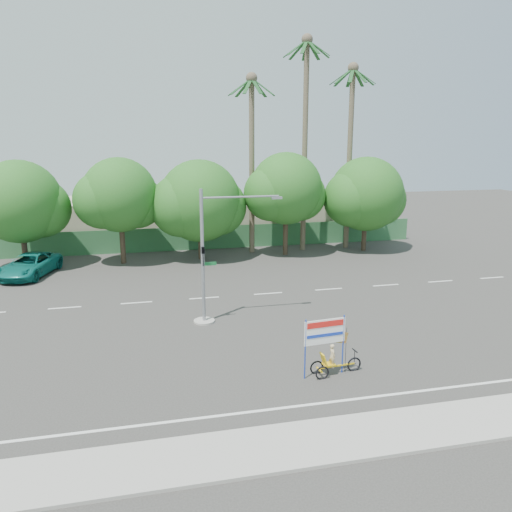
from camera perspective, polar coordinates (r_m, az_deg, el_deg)
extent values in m
plane|color=#33302D|center=(23.44, 1.49, -10.47)|extent=(120.00, 120.00, 0.00)
cube|color=gray|center=(17.13, 8.13, -20.15)|extent=(50.00, 2.40, 0.12)
cube|color=#336B3D|center=(43.42, -5.56, 2.10)|extent=(38.00, 0.08, 2.00)
cube|color=#B6AD91|center=(47.57, -18.36, 3.69)|extent=(12.00, 8.00, 4.00)
cube|color=#B6AD91|center=(49.22, 3.02, 4.43)|extent=(14.00, 8.00, 3.60)
cylinder|color=#473828|center=(40.44, -24.97, 1.14)|extent=(0.40, 0.40, 3.52)
sphere|color=#1B5519|center=(39.95, -25.42, 5.63)|extent=(6.00, 6.00, 6.00)
sphere|color=#1B5519|center=(40.04, -23.36, 5.03)|extent=(4.32, 4.32, 4.32)
cylinder|color=#473828|center=(39.52, -15.03, 1.85)|extent=(0.40, 0.40, 3.74)
sphere|color=#1B5519|center=(39.01, -15.33, 6.75)|extent=(5.60, 5.60, 5.60)
sphere|color=#1B5519|center=(39.34, -13.42, 6.04)|extent=(4.03, 4.03, 4.03)
sphere|color=#1B5519|center=(38.87, -17.18, 6.10)|extent=(4.26, 4.26, 4.26)
cylinder|color=#473828|center=(39.77, -6.35, 1.98)|extent=(0.40, 0.40, 3.30)
sphere|color=#1B5519|center=(39.29, -6.46, 6.27)|extent=(6.40, 6.40, 6.40)
sphere|color=#1B5519|center=(39.84, -4.43, 5.65)|extent=(4.61, 4.61, 4.61)
sphere|color=#1B5519|center=(38.95, -8.52, 5.70)|extent=(4.86, 4.86, 4.86)
cylinder|color=#473828|center=(41.08, 3.39, 2.81)|extent=(0.40, 0.40, 3.87)
sphere|color=#1B5519|center=(40.58, 3.46, 7.70)|extent=(5.80, 5.80, 5.80)
sphere|color=#1B5519|center=(41.31, 5.08, 6.92)|extent=(4.18, 4.18, 4.18)
sphere|color=#1B5519|center=(40.03, 1.75, 7.14)|extent=(4.41, 4.41, 4.41)
cylinder|color=#473828|center=(43.58, 12.27, 2.85)|extent=(0.40, 0.40, 3.43)
sphere|color=#1B5519|center=(43.13, 12.48, 6.93)|extent=(6.20, 6.20, 6.20)
sphere|color=#1B5519|center=(44.07, 13.93, 6.27)|extent=(4.46, 4.46, 4.46)
sphere|color=#1B5519|center=(42.36, 10.88, 6.46)|extent=(4.71, 4.71, 4.71)
cylinder|color=#70604C|center=(42.42, 5.59, 12.04)|extent=(0.44, 0.44, 17.00)
sphere|color=#70604C|center=(43.06, 5.87, 23.41)|extent=(0.90, 0.90, 0.90)
cube|color=#1C4C21|center=(43.26, 7.13, 22.45)|extent=(1.91, 0.28, 1.36)
cube|color=#1C4C21|center=(43.75, 6.54, 22.36)|extent=(1.65, 1.44, 1.36)
cube|color=#1C4C21|center=(43.87, 5.65, 22.36)|extent=(0.61, 1.93, 1.36)
cube|color=#1C4C21|center=(43.58, 4.84, 22.44)|extent=(1.20, 1.80, 1.36)
cube|color=#1C4C21|center=(42.99, 4.49, 22.57)|extent=(1.89, 0.92, 1.36)
cube|color=#1C4C21|center=(42.38, 4.77, 22.69)|extent=(1.89, 0.92, 1.36)
cube|color=#1C4C21|center=(42.04, 5.57, 22.75)|extent=(1.20, 1.80, 1.36)
cube|color=#1C4C21|center=(42.14, 6.51, 22.71)|extent=(0.61, 1.93, 1.36)
cube|color=#1C4C21|center=(42.62, 7.12, 22.59)|extent=(1.65, 1.44, 1.36)
cylinder|color=#70604C|center=(43.88, 10.61, 10.61)|extent=(0.44, 0.44, 15.00)
sphere|color=#70604C|center=(44.17, 11.05, 20.37)|extent=(0.90, 0.90, 0.90)
cube|color=#1C4C21|center=(44.48, 12.19, 19.41)|extent=(1.91, 0.28, 1.36)
cube|color=#1C4C21|center=(44.94, 11.58, 19.38)|extent=(1.65, 1.44, 1.36)
cube|color=#1C4C21|center=(45.01, 10.71, 19.40)|extent=(0.61, 1.93, 1.36)
cube|color=#1C4C21|center=(44.66, 9.98, 19.48)|extent=(1.20, 1.80, 1.36)
cube|color=#1C4C21|center=(44.05, 9.72, 19.58)|extent=(1.89, 0.92, 1.36)
cube|color=#1C4C21|center=(43.46, 10.06, 19.65)|extent=(1.89, 0.92, 1.36)
cube|color=#1C4C21|center=(43.17, 10.87, 19.66)|extent=(1.20, 1.80, 1.36)
cube|color=#1C4C21|center=(43.32, 11.75, 19.60)|extent=(0.61, 1.93, 1.36)
cube|color=#1C4C21|center=(43.84, 12.27, 19.50)|extent=(1.65, 1.44, 1.36)
cylinder|color=#70604C|center=(41.28, -0.49, 9.98)|extent=(0.44, 0.44, 14.00)
sphere|color=#70604C|center=(41.45, -0.51, 19.68)|extent=(0.90, 0.90, 0.90)
cube|color=#1C4C21|center=(41.60, 0.83, 18.74)|extent=(1.91, 0.28, 1.36)
cube|color=#1C4C21|center=(42.13, 0.32, 18.68)|extent=(1.65, 1.44, 1.36)
cube|color=#1C4C21|center=(42.32, -0.56, 18.65)|extent=(0.61, 1.93, 1.36)
cube|color=#1C4C21|center=(42.08, -1.42, 18.68)|extent=(1.20, 1.80, 1.36)
cube|color=#1C4C21|center=(41.52, -1.87, 18.75)|extent=(1.89, 0.92, 1.36)
cube|color=#1C4C21|center=(40.89, -1.68, 18.83)|extent=(1.89, 0.92, 1.36)
cube|color=#1C4C21|center=(40.49, -0.93, 18.89)|extent=(1.20, 1.80, 1.36)
cube|color=#1C4C21|center=(40.52, 0.03, 18.89)|extent=(0.61, 1.93, 1.36)
cube|color=#1C4C21|center=(40.96, 0.73, 18.83)|extent=(1.65, 1.44, 1.36)
cylinder|color=gray|center=(26.64, -5.93, -7.40)|extent=(1.10, 1.10, 0.10)
cylinder|color=gray|center=(25.62, -6.12, -0.17)|extent=(0.18, 0.18, 7.00)
cylinder|color=gray|center=(25.39, -1.78, 6.77)|extent=(4.00, 0.10, 0.10)
cube|color=gray|center=(25.83, 2.39, 6.66)|extent=(0.55, 0.20, 0.12)
imported|color=black|center=(25.39, -6.07, -0.07)|extent=(0.16, 0.20, 1.00)
cube|color=#14662D|center=(25.75, -5.33, -0.89)|extent=(0.70, 0.04, 0.18)
torus|color=black|center=(21.63, 11.14, -12.06)|extent=(0.64, 0.13, 0.63)
torus|color=black|center=(21.17, 6.95, -12.53)|extent=(0.59, 0.12, 0.59)
torus|color=black|center=(20.75, 7.57, -13.12)|extent=(0.59, 0.12, 0.59)
cube|color=gold|center=(21.25, 9.24, -12.28)|extent=(1.59, 0.20, 0.06)
cube|color=gold|center=(20.95, 7.26, -12.78)|extent=(0.11, 0.56, 0.05)
cube|color=gold|center=(21.04, 8.33, -12.13)|extent=(0.50, 0.43, 0.06)
cube|color=gold|center=(20.83, 7.72, -11.59)|extent=(0.25, 0.41, 0.51)
cylinder|color=black|center=(21.47, 11.19, -11.16)|extent=(0.03, 0.03, 0.51)
cube|color=black|center=(21.37, 11.22, -10.54)|extent=(0.08, 0.42, 0.04)
imported|color=#CCB284|center=(20.95, 8.71, -11.19)|extent=(0.27, 0.39, 1.01)
cylinder|color=#1735B0|center=(20.28, 5.64, -10.59)|extent=(0.06, 0.06, 2.52)
cylinder|color=#1735B0|center=(20.98, 9.91, -9.90)|extent=(0.06, 0.06, 2.52)
cube|color=white|center=(20.36, 7.87, -8.56)|extent=(1.77, 0.21, 1.03)
cube|color=red|center=(20.22, 7.95, -7.73)|extent=(1.58, 0.16, 0.24)
cube|color=#1735B0|center=(20.39, 7.90, -8.96)|extent=(1.58, 0.16, 0.13)
cylinder|color=black|center=(21.15, 10.22, -10.54)|extent=(0.02, 0.02, 1.96)
cube|color=red|center=(20.77, 9.49, -9.15)|extent=(0.83, 0.10, 0.61)
imported|color=#107066|center=(38.28, -24.45, -0.95)|extent=(4.07, 6.09, 1.55)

